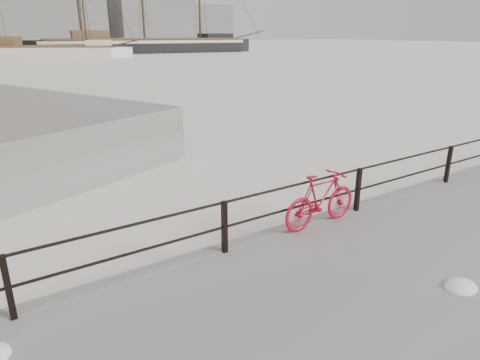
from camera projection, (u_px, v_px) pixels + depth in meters
ground at (350, 222)px, 9.94m from camera, size 400.00×400.00×0.00m
guardrail at (358, 190)px, 9.54m from camera, size 28.00×0.10×1.00m
bicycle at (321, 199)px, 8.79m from camera, size 1.91×0.32×1.15m
barque_black at (146, 53)px, 90.94m from camera, size 56.94×25.45×31.46m
schooner_mid at (46, 57)px, 75.16m from camera, size 34.60×27.13×22.75m
industrial_west at (45, 15)px, 127.65m from camera, size 32.00×18.00×18.00m
industrial_mid at (149, 9)px, 148.90m from camera, size 26.00×20.00×24.00m
industrial_east at (200, 25)px, 166.50m from camera, size 20.00×16.00×14.00m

